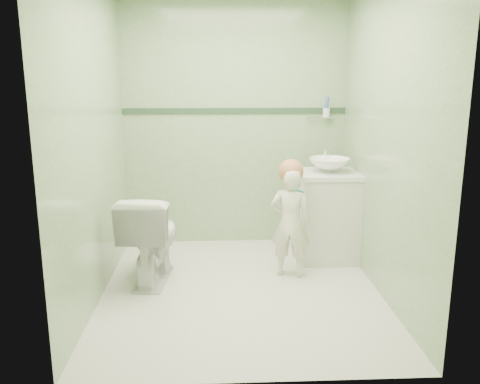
{
  "coord_description": "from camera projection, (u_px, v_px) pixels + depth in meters",
  "views": [
    {
      "loc": [
        -0.19,
        -3.77,
        1.7
      ],
      "look_at": [
        0.0,
        0.15,
        0.78
      ],
      "focal_mm": 37.7,
      "sensor_mm": 36.0,
      "label": 1
    }
  ],
  "objects": [
    {
      "name": "faucet",
      "position": [
        325.0,
        153.0,
        4.74
      ],
      "size": [
        0.03,
        0.13,
        0.18
      ],
      "color": "silver",
      "rests_on": "counter"
    },
    {
      "name": "trim_stripe",
      "position": [
        235.0,
        111.0,
        4.96
      ],
      "size": [
        2.2,
        0.02,
        0.05
      ],
      "primitive_type": "cube",
      "color": "#2A432E",
      "rests_on": "room_shell"
    },
    {
      "name": "basin",
      "position": [
        329.0,
        165.0,
        4.58
      ],
      "size": [
        0.37,
        0.37,
        0.13
      ],
      "primitive_type": "imported",
      "color": "white",
      "rests_on": "counter"
    },
    {
      "name": "teal_toothbrush",
      "position": [
        298.0,
        190.0,
        4.06
      ],
      "size": [
        0.11,
        0.14,
        0.08
      ],
      "color": "teal",
      "rests_on": "toddler"
    },
    {
      "name": "vanity",
      "position": [
        327.0,
        217.0,
        4.69
      ],
      "size": [
        0.52,
        0.5,
        0.8
      ],
      "primitive_type": "cube",
      "color": "silver",
      "rests_on": "ground"
    },
    {
      "name": "hair_cap",
      "position": [
        291.0,
        172.0,
        4.19
      ],
      "size": [
        0.21,
        0.21,
        0.21
      ],
      "primitive_type": "sphere",
      "color": "#B4714A",
      "rests_on": "toddler"
    },
    {
      "name": "cup_holder",
      "position": [
        326.0,
        112.0,
        4.95
      ],
      "size": [
        0.26,
        0.07,
        0.21
      ],
      "color": "silver",
      "rests_on": "room_shell"
    },
    {
      "name": "toilet",
      "position": [
        151.0,
        237.0,
        4.19
      ],
      "size": [
        0.5,
        0.78,
        0.76
      ],
      "primitive_type": "imported",
      "rotation": [
        0.0,
        0.0,
        3.04
      ],
      "color": "white",
      "rests_on": "ground"
    },
    {
      "name": "toddler",
      "position": [
        290.0,
        223.0,
        4.27
      ],
      "size": [
        0.39,
        0.31,
        0.94
      ],
      "primitive_type": "imported",
      "rotation": [
        0.0,
        0.0,
        2.88
      ],
      "color": "beige",
      "rests_on": "ground"
    },
    {
      "name": "ground",
      "position": [
        241.0,
        290.0,
        4.06
      ],
      "size": [
        2.5,
        2.5,
        0.0
      ],
      "primitive_type": "plane",
      "color": "silver",
      "rests_on": "ground"
    },
    {
      "name": "room_shell",
      "position": [
        241.0,
        142.0,
        3.79
      ],
      "size": [
        2.5,
        2.54,
        2.4
      ],
      "color": "#87A676",
      "rests_on": "ground"
    },
    {
      "name": "counter",
      "position": [
        329.0,
        174.0,
        4.6
      ],
      "size": [
        0.54,
        0.52,
        0.04
      ],
      "primitive_type": "cube",
      "color": "white",
      "rests_on": "vanity"
    }
  ]
}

